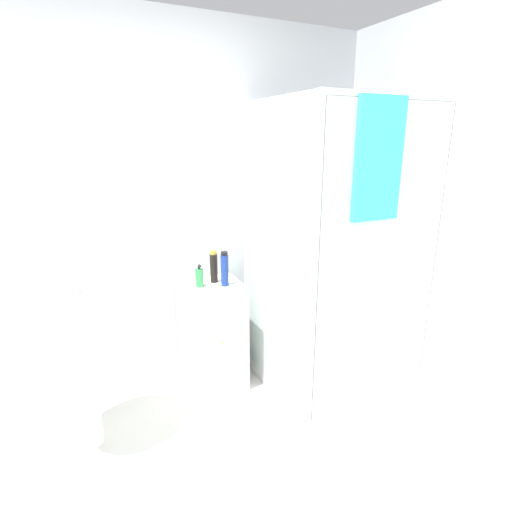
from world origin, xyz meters
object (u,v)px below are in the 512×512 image
(shampoo_bottle_blue, at_px, (225,269))
(shampoo_bottle_tall_black, at_px, (214,267))
(soap_dispenser, at_px, (199,277))
(sink, at_px, (77,337))

(shampoo_bottle_blue, bearing_deg, shampoo_bottle_tall_black, 113.54)
(soap_dispenser, relative_size, shampoo_bottle_tall_black, 0.69)
(shampoo_bottle_tall_black, xyz_separation_m, shampoo_bottle_blue, (0.04, -0.10, 0.01))
(soap_dispenser, xyz_separation_m, shampoo_bottle_blue, (0.16, -0.05, 0.05))
(sink, relative_size, soap_dispenser, 6.55)
(soap_dispenser, height_order, shampoo_bottle_tall_black, shampoo_bottle_tall_black)
(sink, bearing_deg, soap_dispenser, 16.09)
(sink, relative_size, shampoo_bottle_tall_black, 4.54)
(soap_dispenser, xyz_separation_m, shampoo_bottle_tall_black, (0.12, 0.04, 0.04))
(soap_dispenser, distance_m, shampoo_bottle_blue, 0.18)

